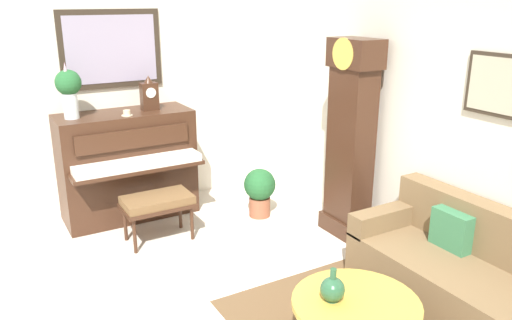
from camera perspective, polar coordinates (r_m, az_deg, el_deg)
wall_left at (r=5.96m, az=-18.03°, el=7.42°), size 0.13×4.90×2.80m
wall_back at (r=4.88m, az=18.57°, el=5.15°), size 5.30×0.13×2.80m
piano at (r=5.85m, az=-14.11°, el=-0.53°), size 0.87×1.44×1.20m
piano_bench at (r=5.26m, az=-10.96°, el=-4.75°), size 0.42×0.70×0.48m
grandfather_clock at (r=5.24m, az=10.51°, el=1.66°), size 0.52×0.34×2.03m
couch at (r=4.39m, az=22.90°, el=-12.06°), size 1.90×0.80×0.84m
coffee_table at (r=3.67m, az=11.11°, el=-15.62°), size 0.88×0.88×0.42m
mantel_clock at (r=5.75m, az=-11.84°, el=7.17°), size 0.13×0.18×0.38m
flower_vase at (r=5.53m, az=-20.20°, el=7.56°), size 0.26×0.26×0.58m
teacup at (r=5.54m, az=-14.23°, el=5.06°), size 0.12×0.12×0.06m
green_jug at (r=3.59m, az=8.55°, el=-14.07°), size 0.17×0.17×0.24m
potted_plant at (r=5.76m, az=0.41°, el=-3.29°), size 0.36×0.36×0.56m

